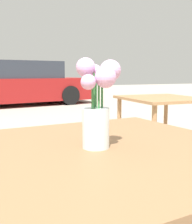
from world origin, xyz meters
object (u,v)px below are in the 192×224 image
object	(u,v)px
flower_vase	(98,106)
parked_car	(18,84)
table_back	(161,106)
table_front	(100,174)

from	to	relation	value
flower_vase	parked_car	world-z (taller)	parked_car
table_back	parked_car	bearing A→B (deg)	95.27
table_back	parked_car	world-z (taller)	parked_car
table_front	parked_car	distance (m)	8.22
table_back	parked_car	distance (m)	6.44
table_back	parked_car	xyz separation A→B (m)	(-0.59, 6.41, 0.03)
table_back	flower_vase	bearing A→B (deg)	-132.39
table_front	flower_vase	bearing A→B (deg)	-159.26
parked_car	table_front	bearing A→B (deg)	-96.97
table_front	flower_vase	xyz separation A→B (m)	(-0.01, -0.00, 0.23)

